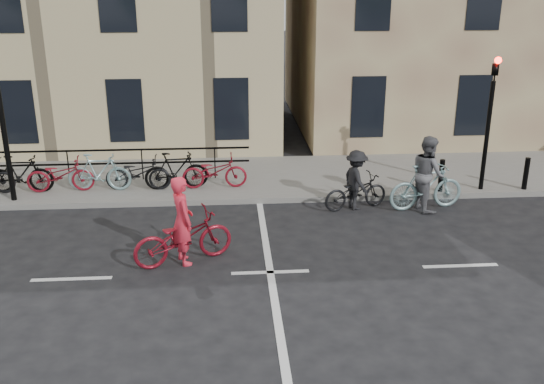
{
  "coord_description": "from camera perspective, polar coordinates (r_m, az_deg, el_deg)",
  "views": [
    {
      "loc": [
        -0.79,
        -11.13,
        5.7
      ],
      "look_at": [
        0.17,
        1.83,
        1.1
      ],
      "focal_mm": 40.0,
      "sensor_mm": 36.0,
      "label": 1
    }
  ],
  "objects": [
    {
      "name": "bollard_east",
      "position": [
        17.2,
        15.64,
        1.51
      ],
      "size": [
        0.14,
        0.14,
        0.9
      ],
      "primitive_type": "cylinder",
      "color": "black",
      "rests_on": "sidewalk"
    },
    {
      "name": "cyclist_pink",
      "position": [
        12.82,
        -8.39,
        -3.86
      ],
      "size": [
        2.27,
        1.5,
        1.91
      ],
      "rotation": [
        0.0,
        0.0,
        1.96
      ],
      "color": "maroon",
      "rests_on": "ground"
    },
    {
      "name": "traffic_light",
      "position": [
        17.28,
        19.88,
        7.51
      ],
      "size": [
        0.18,
        0.3,
        3.9
      ],
      "color": "black",
      "rests_on": "sidewalk"
    },
    {
      "name": "cyclist_grey",
      "position": [
        16.08,
        14.38,
        1.09
      ],
      "size": [
        2.09,
        1.06,
        1.95
      ],
      "rotation": [
        0.0,
        0.0,
        1.73
      ],
      "color": "#85ABAE",
      "rests_on": "ground"
    },
    {
      "name": "ground",
      "position": [
        12.53,
        -0.17,
        -7.58
      ],
      "size": [
        120.0,
        120.0,
        0.0
      ],
      "primitive_type": "plane",
      "color": "black",
      "rests_on": "ground"
    },
    {
      "name": "parked_bikes",
      "position": [
        17.31,
        -15.92,
        1.74
      ],
      "size": [
        8.3,
        1.23,
        1.05
      ],
      "color": "black",
      "rests_on": "sidewalk"
    },
    {
      "name": "cyclist_dark",
      "position": [
        15.82,
        7.9,
        0.56
      ],
      "size": [
        1.86,
        1.14,
        1.57
      ],
      "rotation": [
        0.0,
        0.0,
        1.87
      ],
      "color": "black",
      "rests_on": "ground"
    },
    {
      "name": "sidewalk",
      "position": [
        18.31,
        -14.13,
        1.0
      ],
      "size": [
        46.0,
        4.0,
        0.15
      ],
      "primitive_type": "cube",
      "color": "slate",
      "rests_on": "ground"
    },
    {
      "name": "bollard_west",
      "position": [
        18.15,
        22.79,
        1.62
      ],
      "size": [
        0.14,
        0.14,
        0.9
      ],
      "primitive_type": "cylinder",
      "color": "black",
      "rests_on": "sidewalk"
    }
  ]
}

